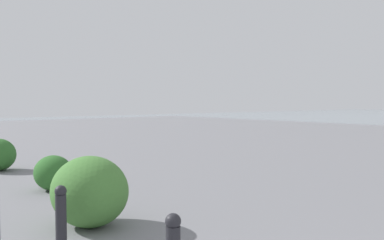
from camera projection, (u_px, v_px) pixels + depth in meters
The scene contains 3 objects.
bollard_mid at pixel (61, 216), 4.58m from camera, with size 0.13×0.13×0.71m.
shrub_round at pixel (90, 191), 5.41m from camera, with size 1.08×0.97×0.92m.
shrub_wide at pixel (53, 173), 7.61m from camera, with size 0.75×0.68×0.64m.
Camera 1 is at (0.45, 1.41, 1.64)m, focal length 39.11 mm.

